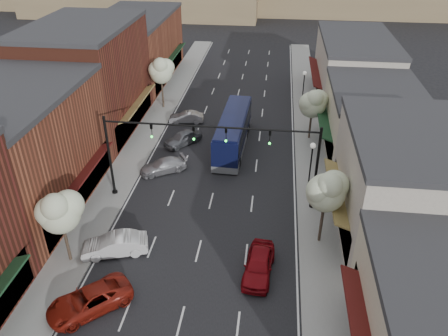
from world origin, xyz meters
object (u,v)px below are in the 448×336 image
(tree_right_near, at_px, (327,190))
(tree_right_far, at_px, (313,103))
(parked_car_d, at_px, (183,138))
(tree_left_near, at_px, (59,211))
(lamp_post_far, at_px, (304,83))
(lamp_post_near, at_px, (311,159))
(parked_car_e, at_px, (186,117))
(parked_car_c, at_px, (163,166))
(parked_car_a, at_px, (90,300))
(signal_mast_left, at_px, (138,146))
(tree_left_far, at_px, (161,70))
(signal_mast_right, at_px, (285,155))
(red_hatchback, at_px, (259,264))
(coach_bus, at_px, (233,131))
(parked_car_b, at_px, (115,245))

(tree_right_near, xyz_separation_m, tree_right_far, (0.00, 16.00, -0.46))
(tree_right_far, bearing_deg, parked_car_d, -168.13)
(tree_left_near, relative_size, lamp_post_far, 1.28)
(lamp_post_near, height_order, parked_car_e, lamp_post_near)
(lamp_post_near, height_order, parked_car_c, lamp_post_near)
(parked_car_d, bearing_deg, parked_car_c, -57.29)
(parked_car_a, relative_size, parked_car_c, 1.18)
(signal_mast_left, height_order, tree_left_far, signal_mast_left)
(tree_right_far, bearing_deg, parked_car_c, -148.81)
(parked_car_a, bearing_deg, signal_mast_right, 94.49)
(lamp_post_near, bearing_deg, tree_left_far, 136.11)
(parked_car_c, height_order, parked_car_d, parked_car_d)
(red_hatchback, distance_m, parked_car_a, 10.48)
(signal_mast_left, relative_size, coach_bus, 0.75)
(signal_mast_left, height_order, parked_car_e, signal_mast_left)
(tree_left_far, bearing_deg, parked_car_a, -84.57)
(tree_right_far, distance_m, red_hatchback, 20.25)
(signal_mast_left, bearing_deg, signal_mast_right, 0.00)
(tree_right_far, distance_m, parked_car_b, 23.65)
(tree_right_near, xyz_separation_m, parked_car_e, (-13.20, 18.42, -3.84))
(tree_right_near, xyz_separation_m, lamp_post_far, (-0.55, 24.06, -1.45))
(tree_left_near, height_order, parked_car_d, tree_left_near)
(tree_left_near, distance_m, lamp_post_far, 32.35)
(tree_left_near, height_order, red_hatchback, tree_left_near)
(signal_mast_right, relative_size, coach_bus, 0.75)
(tree_right_far, xyz_separation_m, parked_car_d, (-12.55, -2.64, -3.31))
(tree_left_far, xyz_separation_m, red_hatchback, (12.47, -25.56, -3.86))
(parked_car_a, xyz_separation_m, parked_car_b, (-0.13, 4.81, 0.04))
(tree_right_near, relative_size, parked_car_c, 1.43)
(signal_mast_left, relative_size, lamp_post_far, 1.85)
(tree_right_far, xyz_separation_m, parked_car_a, (-13.78, -23.65, -3.31))
(parked_car_a, bearing_deg, tree_left_near, 175.55)
(lamp_post_far, xyz_separation_m, red_hatchback, (-3.59, -27.61, -2.26))
(tree_right_near, height_order, lamp_post_far, tree_right_near)
(lamp_post_near, bearing_deg, parked_car_c, 173.53)
(red_hatchback, bearing_deg, parked_car_d, 121.78)
(signal_mast_right, relative_size, parked_car_a, 1.67)
(tree_left_near, relative_size, parked_car_d, 1.41)
(parked_car_a, bearing_deg, coach_bus, 121.38)
(signal_mast_right, height_order, parked_car_d, signal_mast_right)
(signal_mast_left, distance_m, red_hatchback, 13.03)
(coach_bus, bearing_deg, lamp_post_near, -42.27)
(tree_left_near, xyz_separation_m, parked_car_e, (3.40, 22.42, -3.61))
(tree_right_near, bearing_deg, lamp_post_far, 91.30)
(tree_right_far, bearing_deg, parked_car_a, -120.24)
(tree_left_near, distance_m, parked_car_d, 18.18)
(tree_right_far, height_order, parked_car_e, tree_right_far)
(parked_car_a, bearing_deg, lamp_post_near, 94.88)
(tree_right_near, relative_size, tree_left_near, 1.05)
(tree_left_far, bearing_deg, tree_right_far, -19.87)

